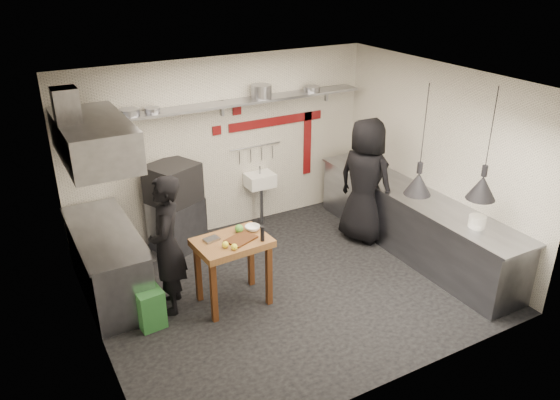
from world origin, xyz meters
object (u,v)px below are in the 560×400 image
green_bin (150,308)px  prep_table (233,271)px  oven_stand (177,224)px  chef_left (167,245)px  combi_oven (173,183)px  chef_right (365,181)px

green_bin → prep_table: bearing=-1.8°
oven_stand → chef_left: chef_left is taller
oven_stand → chef_left: bearing=-136.0°
combi_oven → green_bin: bearing=-142.7°
green_bin → chef_left: bearing=34.1°
combi_oven → prep_table: (0.16, -1.71, -0.63)m
prep_table → chef_right: 2.65m
combi_oven → chef_right: chef_right is taller
oven_stand → combi_oven: combi_oven is taller
oven_stand → prep_table: prep_table is taller
chef_left → chef_right: 3.29m
prep_table → combi_oven: bearing=92.1°
oven_stand → prep_table: bearing=-109.1°
oven_stand → chef_right: 2.96m
prep_table → chef_left: size_ratio=0.51×
green_bin → combi_oven: bearing=60.9°
chef_left → combi_oven: bearing=-179.4°
chef_left → chef_right: size_ratio=0.92×
green_bin → chef_left: chef_left is taller
oven_stand → chef_right: chef_right is taller
combi_oven → chef_right: 2.91m
oven_stand → chef_right: bearing=-47.1°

